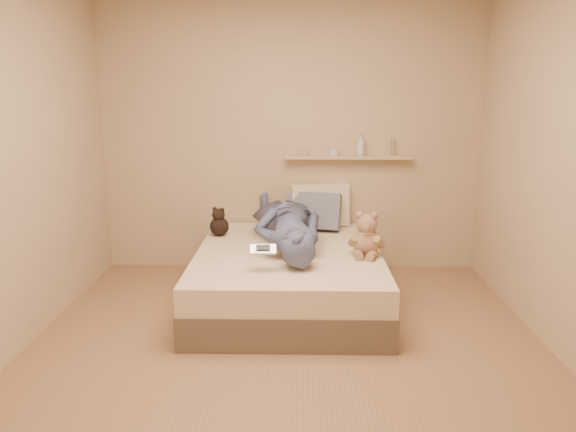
{
  "coord_description": "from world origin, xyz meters",
  "views": [
    {
      "loc": [
        0.08,
        -3.47,
        1.75
      ],
      "look_at": [
        0.0,
        0.65,
        0.8
      ],
      "focal_mm": 35.0,
      "sensor_mm": 36.0,
      "label": 1
    }
  ],
  "objects_px": {
    "game_console": "(263,249)",
    "person": "(286,222)",
    "pillow_cream": "(319,205)",
    "wall_shelf": "(348,157)",
    "teddy_bear": "(366,238)",
    "dark_plush": "(219,223)",
    "pillow_grey": "(313,212)",
    "bed": "(289,276)"
  },
  "relations": [
    {
      "from": "teddy_bear",
      "to": "wall_shelf",
      "type": "bearing_deg",
      "value": 93.33
    },
    {
      "from": "game_console",
      "to": "pillow_grey",
      "type": "height_order",
      "value": "pillow_grey"
    },
    {
      "from": "bed",
      "to": "person",
      "type": "height_order",
      "value": "person"
    },
    {
      "from": "teddy_bear",
      "to": "game_console",
      "type": "bearing_deg",
      "value": -153.05
    },
    {
      "from": "bed",
      "to": "pillow_cream",
      "type": "bearing_deg",
      "value": 71.56
    },
    {
      "from": "person",
      "to": "wall_shelf",
      "type": "height_order",
      "value": "wall_shelf"
    },
    {
      "from": "pillow_cream",
      "to": "pillow_grey",
      "type": "bearing_deg",
      "value": -112.67
    },
    {
      "from": "game_console",
      "to": "dark_plush",
      "type": "xyz_separation_m",
      "value": [
        -0.46,
        0.99,
        -0.05
      ]
    },
    {
      "from": "teddy_bear",
      "to": "dark_plush",
      "type": "bearing_deg",
      "value": 154.55
    },
    {
      "from": "bed",
      "to": "pillow_grey",
      "type": "height_order",
      "value": "pillow_grey"
    },
    {
      "from": "bed",
      "to": "pillow_cream",
      "type": "distance_m",
      "value": 0.97
    },
    {
      "from": "person",
      "to": "game_console",
      "type": "bearing_deg",
      "value": 70.88
    },
    {
      "from": "game_console",
      "to": "pillow_grey",
      "type": "relative_size",
      "value": 0.38
    },
    {
      "from": "teddy_bear",
      "to": "pillow_cream",
      "type": "height_order",
      "value": "pillow_cream"
    },
    {
      "from": "person",
      "to": "dark_plush",
      "type": "bearing_deg",
      "value": -30.98
    },
    {
      "from": "game_console",
      "to": "person",
      "type": "height_order",
      "value": "person"
    },
    {
      "from": "bed",
      "to": "dark_plush",
      "type": "xyz_separation_m",
      "value": [
        -0.63,
        0.44,
        0.34
      ]
    },
    {
      "from": "game_console",
      "to": "teddy_bear",
      "type": "relative_size",
      "value": 0.53
    },
    {
      "from": "wall_shelf",
      "to": "bed",
      "type": "bearing_deg",
      "value": -121.18
    },
    {
      "from": "game_console",
      "to": "teddy_bear",
      "type": "distance_m",
      "value": 0.88
    },
    {
      "from": "dark_plush",
      "to": "person",
      "type": "relative_size",
      "value": 0.17
    },
    {
      "from": "bed",
      "to": "game_console",
      "type": "distance_m",
      "value": 0.69
    },
    {
      "from": "bed",
      "to": "person",
      "type": "relative_size",
      "value": 1.2
    },
    {
      "from": "bed",
      "to": "person",
      "type": "xyz_separation_m",
      "value": [
        -0.02,
        0.18,
        0.42
      ]
    },
    {
      "from": "pillow_cream",
      "to": "dark_plush",
      "type": "bearing_deg",
      "value": -156.82
    },
    {
      "from": "dark_plush",
      "to": "pillow_cream",
      "type": "height_order",
      "value": "pillow_cream"
    },
    {
      "from": "teddy_bear",
      "to": "wall_shelf",
      "type": "xyz_separation_m",
      "value": [
        -0.06,
        1.06,
        0.5
      ]
    },
    {
      "from": "bed",
      "to": "wall_shelf",
      "type": "relative_size",
      "value": 1.58
    },
    {
      "from": "pillow_cream",
      "to": "wall_shelf",
      "type": "height_order",
      "value": "wall_shelf"
    },
    {
      "from": "teddy_bear",
      "to": "dark_plush",
      "type": "distance_m",
      "value": 1.37
    },
    {
      "from": "pillow_grey",
      "to": "dark_plush",
      "type": "bearing_deg",
      "value": -163.7
    },
    {
      "from": "teddy_bear",
      "to": "person",
      "type": "relative_size",
      "value": 0.23
    },
    {
      "from": "dark_plush",
      "to": "pillow_grey",
      "type": "distance_m",
      "value": 0.88
    },
    {
      "from": "teddy_bear",
      "to": "pillow_cream",
      "type": "bearing_deg",
      "value": 108.9
    },
    {
      "from": "wall_shelf",
      "to": "teddy_bear",
      "type": "bearing_deg",
      "value": -86.67
    },
    {
      "from": "dark_plush",
      "to": "bed",
      "type": "bearing_deg",
      "value": -35.16
    },
    {
      "from": "bed",
      "to": "teddy_bear",
      "type": "distance_m",
      "value": 0.73
    },
    {
      "from": "pillow_cream",
      "to": "person",
      "type": "distance_m",
      "value": 0.72
    },
    {
      "from": "pillow_grey",
      "to": "person",
      "type": "distance_m",
      "value": 0.57
    },
    {
      "from": "wall_shelf",
      "to": "pillow_cream",
      "type": "bearing_deg",
      "value": -163.87
    },
    {
      "from": "dark_plush",
      "to": "person",
      "type": "distance_m",
      "value": 0.67
    },
    {
      "from": "bed",
      "to": "game_console",
      "type": "bearing_deg",
      "value": -107.58
    }
  ]
}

